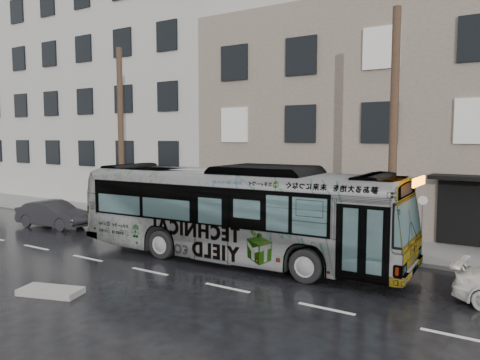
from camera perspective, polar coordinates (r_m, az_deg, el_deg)
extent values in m
plane|color=black|center=(18.32, -5.45, -9.19)|extent=(120.00, 120.00, 0.00)
cube|color=gray|center=(22.26, 2.44, -6.39)|extent=(90.00, 3.60, 0.15)
cube|color=gray|center=(27.29, 20.24, 6.89)|extent=(20.00, 12.00, 11.00)
cube|color=#ADAAA4|center=(40.55, -13.21, 9.97)|extent=(26.00, 15.00, 16.00)
cylinder|color=#4C3626|center=(17.79, 18.20, 5.27)|extent=(0.30, 0.30, 9.00)
cylinder|color=#4C3626|center=(25.28, -14.32, 5.28)|extent=(0.30, 0.30, 9.00)
cylinder|color=slate|center=(17.83, 21.33, -5.49)|extent=(0.06, 0.06, 2.40)
imported|color=#B2B2B2|center=(17.39, -0.51, -3.99)|extent=(12.84, 3.50, 3.55)
imported|color=black|center=(25.57, -21.78, -3.88)|extent=(4.21, 1.86, 1.35)
cube|color=#A39F9B|center=(15.03, -22.08, -12.46)|extent=(1.96, 1.32, 0.18)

